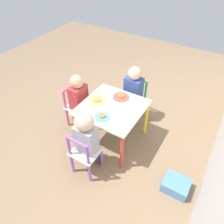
# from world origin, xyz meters

# --- Properties ---
(ground_plane) EXTENTS (6.00, 6.00, 0.00)m
(ground_plane) POSITION_xyz_m (0.00, 0.00, 0.00)
(ground_plane) COLOR #7F664C
(kids_table) EXTENTS (0.64, 0.64, 0.49)m
(kids_table) POSITION_xyz_m (0.00, 0.00, 0.42)
(kids_table) COLOR beige
(kids_table) RESTS_ON ground_plane
(chair_purple) EXTENTS (0.26, 0.26, 0.52)m
(chair_purple) POSITION_xyz_m (0.50, -0.00, 0.26)
(chair_purple) COLOR silver
(chair_purple) RESTS_ON ground_plane
(chair_pink) EXTENTS (0.27, 0.27, 0.52)m
(chair_pink) POSITION_xyz_m (-0.02, -0.50, 0.26)
(chair_pink) COLOR silver
(chair_pink) RESTS_ON ground_plane
(chair_green) EXTENTS (0.27, 0.27, 0.52)m
(chair_green) POSITION_xyz_m (-0.50, 0.02, 0.26)
(chair_green) COLOR silver
(chair_green) RESTS_ON ground_plane
(child_right) EXTENTS (0.22, 0.20, 0.74)m
(child_right) POSITION_xyz_m (0.44, -0.00, 0.45)
(child_right) COLOR #38383D
(child_right) RESTS_ON ground_plane
(child_front) EXTENTS (0.21, 0.21, 0.71)m
(child_front) POSITION_xyz_m (-0.02, -0.44, 0.42)
(child_front) COLOR #4C608E
(child_front) RESTS_ON ground_plane
(child_left) EXTENTS (0.21, 0.21, 0.73)m
(child_left) POSITION_xyz_m (-0.44, 0.02, 0.43)
(child_left) COLOR #4C608E
(child_left) RESTS_ON ground_plane
(plate_right) EXTENTS (0.15, 0.15, 0.03)m
(plate_right) POSITION_xyz_m (0.19, 0.00, 0.50)
(plate_right) COLOR #4C9EE0
(plate_right) RESTS_ON kids_table
(plate_front) EXTENTS (0.19, 0.19, 0.03)m
(plate_front) POSITION_xyz_m (-0.00, -0.19, 0.50)
(plate_front) COLOR #EADB66
(plate_front) RESTS_ON kids_table
(plate_left) EXTENTS (0.18, 0.18, 0.03)m
(plate_left) POSITION_xyz_m (-0.19, 0.00, 0.50)
(plate_left) COLOR #E54C47
(plate_left) RESTS_ON kids_table
(storage_bin) EXTENTS (0.20, 0.24, 0.11)m
(storage_bin) POSITION_xyz_m (0.24, 0.85, 0.06)
(storage_bin) COLOR #4C7FB7
(storage_bin) RESTS_ON ground_plane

